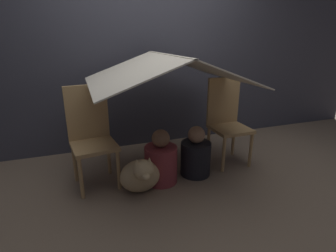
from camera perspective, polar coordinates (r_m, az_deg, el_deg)
ground_plane at (r=2.80m, az=0.59°, el=-10.85°), size 8.80×8.80×0.00m
wall_back at (r=3.40m, az=-5.32°, el=16.39°), size 7.00×0.05×2.50m
chair_left at (r=2.61m, az=-16.36°, el=-1.61°), size 0.45×0.45×0.96m
chair_right at (r=3.04m, az=12.69°, el=1.58°), size 0.40×0.40×0.96m
sheet_canopy at (r=2.53m, az=0.00°, el=12.31°), size 1.48×1.23×0.28m
person_front at (r=2.61m, az=-1.55°, el=-7.66°), size 0.32×0.32×0.55m
person_second at (r=2.77m, az=6.05°, el=-6.36°), size 0.31×0.31×0.53m
dog at (r=2.46m, az=-5.95°, el=-10.48°), size 0.38×0.40×0.40m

